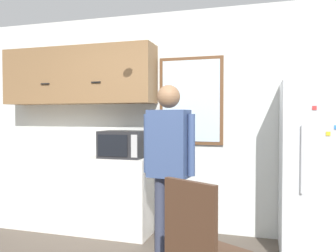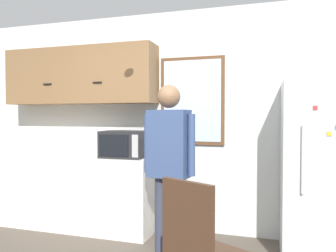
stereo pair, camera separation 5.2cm
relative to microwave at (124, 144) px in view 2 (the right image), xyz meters
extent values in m
cube|color=silver|center=(0.50, 0.36, 0.27)|extent=(6.00, 0.06, 2.70)
cube|color=silver|center=(-0.68, 0.05, -0.62)|extent=(2.03, 0.56, 0.92)
cube|color=olive|center=(-0.68, 0.15, 0.85)|extent=(2.03, 0.36, 0.72)
cube|color=black|center=(-1.04, -0.04, 0.74)|extent=(0.12, 0.01, 0.01)
cube|color=black|center=(-0.33, -0.04, 0.74)|extent=(0.12, 0.01, 0.01)
cube|color=#232326|center=(0.00, 0.00, 0.00)|extent=(0.52, 0.37, 0.32)
cube|color=black|center=(-0.05, -0.19, 0.00)|extent=(0.36, 0.01, 0.25)
cube|color=#B2B2B2|center=(0.22, -0.19, 0.00)|extent=(0.07, 0.01, 0.25)
cylinder|color=#33384C|center=(0.60, -0.46, -0.68)|extent=(0.11, 0.11, 0.81)
cylinder|color=#33384C|center=(0.79, -0.48, -0.68)|extent=(0.11, 0.11, 0.81)
cube|color=#384C7A|center=(0.70, -0.47, 0.06)|extent=(0.43, 0.27, 0.67)
sphere|color=#8C6647|center=(0.70, -0.47, 0.53)|extent=(0.23, 0.23, 0.23)
cylinder|color=#384C7A|center=(0.46, -0.44, 0.06)|extent=(0.07, 0.07, 0.60)
cylinder|color=#384C7A|center=(0.94, -0.50, 0.06)|extent=(0.07, 0.07, 0.60)
cube|color=silver|center=(2.14, -0.04, -0.20)|extent=(0.73, 0.72, 1.77)
cylinder|color=silver|center=(1.94, -0.42, -0.06)|extent=(0.02, 0.02, 0.62)
cube|color=red|center=(2.04, -0.40, 0.41)|extent=(0.04, 0.01, 0.04)
cube|color=yellow|center=(2.15, -0.40, 0.18)|extent=(0.04, 0.01, 0.04)
cube|color=#472D1E|center=(1.14, -1.54, -0.34)|extent=(0.38, 0.22, 0.52)
cube|color=brown|center=(0.76, 0.32, 0.52)|extent=(0.78, 0.04, 1.06)
cube|color=silver|center=(0.76, 0.30, 0.52)|extent=(0.70, 0.01, 0.98)
camera|label=1|loc=(1.59, -3.58, 0.34)|focal=35.00mm
camera|label=2|loc=(1.63, -3.57, 0.34)|focal=35.00mm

